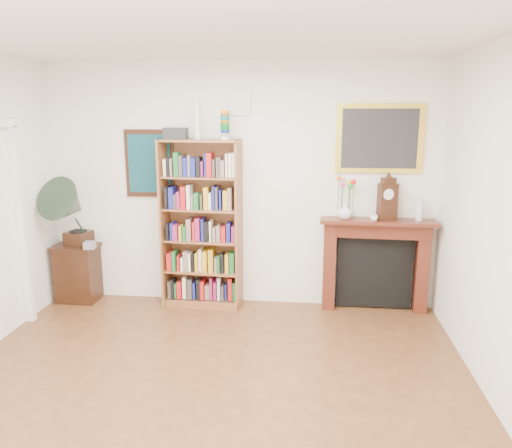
{
  "coord_description": "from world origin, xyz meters",
  "views": [
    {
      "loc": [
        0.8,
        -3.15,
        2.24
      ],
      "look_at": [
        0.29,
        1.6,
        1.16
      ],
      "focal_mm": 35.0,
      "sensor_mm": 36.0,
      "label": 1
    }
  ],
  "objects_px": {
    "fireplace": "(375,257)",
    "side_cabinet": "(78,273)",
    "flower_vase": "(345,211)",
    "gramophone": "(70,207)",
    "bottle_left": "(419,210)",
    "mantel_clock": "(387,200)",
    "bookshelf": "(201,215)",
    "bottle_right": "(420,212)",
    "teacup": "(374,218)",
    "cd_stack": "(90,245)"
  },
  "relations": [
    {
      "from": "gramophone",
      "to": "flower_vase",
      "type": "bearing_deg",
      "value": 15.7
    },
    {
      "from": "fireplace",
      "to": "cd_stack",
      "type": "bearing_deg",
      "value": -173.64
    },
    {
      "from": "bottle_left",
      "to": "bottle_right",
      "type": "distance_m",
      "value": 0.02
    },
    {
      "from": "bottle_right",
      "to": "teacup",
      "type": "bearing_deg",
      "value": -170.73
    },
    {
      "from": "bottle_left",
      "to": "mantel_clock",
      "type": "bearing_deg",
      "value": -179.62
    },
    {
      "from": "fireplace",
      "to": "gramophone",
      "type": "relative_size",
      "value": 1.51
    },
    {
      "from": "bookshelf",
      "to": "teacup",
      "type": "relative_size",
      "value": 27.19
    },
    {
      "from": "bookshelf",
      "to": "flower_vase",
      "type": "distance_m",
      "value": 1.63
    },
    {
      "from": "fireplace",
      "to": "mantel_clock",
      "type": "bearing_deg",
      "value": -26.49
    },
    {
      "from": "side_cabinet",
      "to": "bookshelf",
      "type": "bearing_deg",
      "value": 2.51
    },
    {
      "from": "side_cabinet",
      "to": "fireplace",
      "type": "height_order",
      "value": "fireplace"
    },
    {
      "from": "side_cabinet",
      "to": "bottle_left",
      "type": "distance_m",
      "value": 4.04
    },
    {
      "from": "side_cabinet",
      "to": "gramophone",
      "type": "distance_m",
      "value": 0.83
    },
    {
      "from": "gramophone",
      "to": "cd_stack",
      "type": "xyz_separation_m",
      "value": [
        0.2,
        -0.01,
        -0.44
      ]
    },
    {
      "from": "bookshelf",
      "to": "gramophone",
      "type": "relative_size",
      "value": 2.64
    },
    {
      "from": "fireplace",
      "to": "bottle_left",
      "type": "height_order",
      "value": "bottle_left"
    },
    {
      "from": "gramophone",
      "to": "flower_vase",
      "type": "height_order",
      "value": "gramophone"
    },
    {
      "from": "gramophone",
      "to": "bookshelf",
      "type": "bearing_deg",
      "value": 17.42
    },
    {
      "from": "bottle_left",
      "to": "bookshelf",
      "type": "bearing_deg",
      "value": -179.09
    },
    {
      "from": "cd_stack",
      "to": "flower_vase",
      "type": "distance_m",
      "value": 2.95
    },
    {
      "from": "mantel_clock",
      "to": "teacup",
      "type": "xyz_separation_m",
      "value": [
        -0.14,
        -0.08,
        -0.19
      ]
    },
    {
      "from": "gramophone",
      "to": "mantel_clock",
      "type": "height_order",
      "value": "mantel_clock"
    },
    {
      "from": "bookshelf",
      "to": "mantel_clock",
      "type": "bearing_deg",
      "value": 5.25
    },
    {
      "from": "side_cabinet",
      "to": "mantel_clock",
      "type": "bearing_deg",
      "value": 2.58
    },
    {
      "from": "teacup",
      "to": "bottle_left",
      "type": "distance_m",
      "value": 0.51
    },
    {
      "from": "fireplace",
      "to": "side_cabinet",
      "type": "bearing_deg",
      "value": -175.82
    },
    {
      "from": "teacup",
      "to": "bottle_right",
      "type": "xyz_separation_m",
      "value": [
        0.5,
        0.08,
        0.07
      ]
    },
    {
      "from": "bookshelf",
      "to": "side_cabinet",
      "type": "xyz_separation_m",
      "value": [
        -1.53,
        -0.02,
        -0.74
      ]
    },
    {
      "from": "gramophone",
      "to": "bottle_left",
      "type": "bearing_deg",
      "value": 14.91
    },
    {
      "from": "fireplace",
      "to": "flower_vase",
      "type": "xyz_separation_m",
      "value": [
        -0.36,
        -0.04,
        0.53
      ]
    },
    {
      "from": "mantel_clock",
      "to": "bottle_left",
      "type": "relative_size",
      "value": 1.95
    },
    {
      "from": "bookshelf",
      "to": "bottle_right",
      "type": "relative_size",
      "value": 11.17
    },
    {
      "from": "gramophone",
      "to": "mantel_clock",
      "type": "xyz_separation_m",
      "value": [
        3.57,
        0.17,
        0.13
      ]
    },
    {
      "from": "flower_vase",
      "to": "gramophone",
      "type": "bearing_deg",
      "value": -176.75
    },
    {
      "from": "cd_stack",
      "to": "mantel_clock",
      "type": "distance_m",
      "value": 3.42
    },
    {
      "from": "teacup",
      "to": "bottle_left",
      "type": "relative_size",
      "value": 0.34
    },
    {
      "from": "bookshelf",
      "to": "cd_stack",
      "type": "xyz_separation_m",
      "value": [
        -1.29,
        -0.14,
        -0.35
      ]
    },
    {
      "from": "bookshelf",
      "to": "fireplace",
      "type": "relative_size",
      "value": 1.75
    },
    {
      "from": "side_cabinet",
      "to": "gramophone",
      "type": "relative_size",
      "value": 0.81
    },
    {
      "from": "teacup",
      "to": "bookshelf",
      "type": "bearing_deg",
      "value": 178.77
    },
    {
      "from": "flower_vase",
      "to": "teacup",
      "type": "xyz_separation_m",
      "value": [
        0.31,
        -0.09,
        -0.05
      ]
    },
    {
      "from": "mantel_clock",
      "to": "fireplace",
      "type": "bearing_deg",
      "value": 132.29
    },
    {
      "from": "teacup",
      "to": "side_cabinet",
      "type": "bearing_deg",
      "value": 179.71
    },
    {
      "from": "side_cabinet",
      "to": "flower_vase",
      "type": "bearing_deg",
      "value": 2.91
    },
    {
      "from": "mantel_clock",
      "to": "bottle_right",
      "type": "height_order",
      "value": "mantel_clock"
    },
    {
      "from": "flower_vase",
      "to": "bottle_left",
      "type": "height_order",
      "value": "bottle_left"
    },
    {
      "from": "fireplace",
      "to": "bookshelf",
      "type": "bearing_deg",
      "value": -175.14
    },
    {
      "from": "flower_vase",
      "to": "bottle_right",
      "type": "relative_size",
      "value": 0.87
    },
    {
      "from": "gramophone",
      "to": "bottle_right",
      "type": "height_order",
      "value": "gramophone"
    },
    {
      "from": "gramophone",
      "to": "fireplace",
      "type": "bearing_deg",
      "value": 15.98
    }
  ]
}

